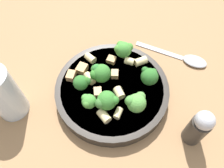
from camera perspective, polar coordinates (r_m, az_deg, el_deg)
ground_plane at (r=0.48m, az=0.00°, el=-2.49°), size 2.00×2.00×0.00m
pasta_bowl at (r=0.47m, az=0.00°, el=-1.43°), size 0.24×0.24×0.03m
broccoli_floret_0 at (r=0.49m, az=2.95°, el=9.09°), size 0.04×0.04×0.04m
broccoli_floret_1 at (r=0.44m, az=-7.86°, el=0.39°), size 0.03×0.04×0.04m
broccoli_floret_2 at (r=0.41m, az=6.16°, el=-4.74°), size 0.04×0.04×0.04m
broccoli_floret_3 at (r=0.45m, az=-3.16°, el=2.95°), size 0.04×0.04×0.04m
broccoli_floret_4 at (r=0.45m, az=9.76°, el=2.01°), size 0.04×0.04×0.04m
broccoli_floret_5 at (r=0.41m, az=-6.18°, el=-4.53°), size 0.03×0.03×0.04m
broccoli_floret_6 at (r=0.41m, az=-1.43°, el=-4.42°), size 0.04×0.04×0.04m
rigatoni_0 at (r=0.44m, az=1.46°, el=-2.58°), size 0.03×0.02×0.02m
rigatoni_1 at (r=0.49m, az=7.49°, el=5.89°), size 0.02×0.03×0.02m
rigatoni_2 at (r=0.49m, az=4.59°, el=5.95°), size 0.03×0.02×0.02m
rigatoni_3 at (r=0.49m, az=-5.76°, el=6.68°), size 0.03×0.02×0.02m
rigatoni_4 at (r=0.42m, az=-2.09°, el=-8.34°), size 0.03×0.02×0.02m
rigatoni_5 at (r=0.46m, az=-5.84°, el=1.49°), size 0.03×0.02×0.02m
rigatoni_6 at (r=0.42m, az=1.61°, el=-7.63°), size 0.02×0.02×0.01m
chicken_chunk_0 at (r=0.47m, az=-10.64°, el=2.15°), size 0.03×0.03×0.01m
chicken_chunk_1 at (r=0.44m, az=-3.61°, el=-2.44°), size 0.02×0.02×0.02m
chicken_chunk_2 at (r=0.48m, az=-7.85°, el=4.00°), size 0.03×0.03×0.01m
chicken_chunk_3 at (r=0.49m, az=-0.15°, el=6.36°), size 0.02×0.02×0.01m
chicken_chunk_4 at (r=0.47m, az=0.71°, el=2.59°), size 0.02×0.02×0.01m
drinking_glass at (r=0.46m, az=-26.19°, el=-2.88°), size 0.06×0.06×0.12m
pepper_shaker at (r=0.42m, az=21.67°, el=-10.52°), size 0.04×0.04×0.10m
spoon at (r=0.56m, az=18.58°, el=6.39°), size 0.16×0.11×0.01m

